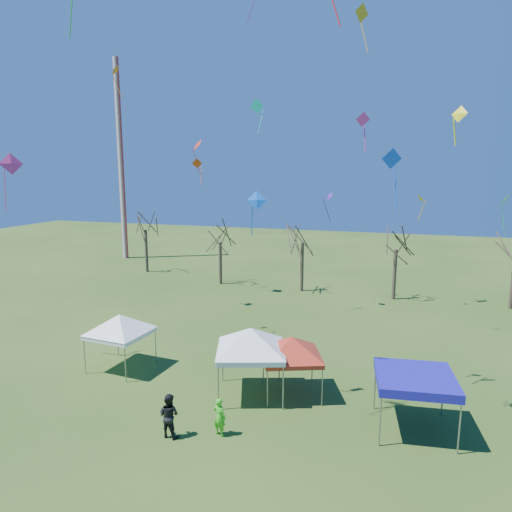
{
  "coord_description": "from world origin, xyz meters",
  "views": [
    {
      "loc": [
        6.24,
        -17.09,
        11.17
      ],
      "look_at": [
        -0.14,
        3.0,
        7.27
      ],
      "focal_mm": 32.0,
      "sensor_mm": 36.0,
      "label": 1
    }
  ],
  "objects": [
    {
      "name": "person_dark",
      "position": [
        -2.69,
        -1.22,
        0.96
      ],
      "size": [
        1.01,
        0.82,
        1.93
      ],
      "primitive_type": "imported",
      "rotation": [
        0.0,
        0.0,
        3.04
      ],
      "color": "black",
      "rests_on": "ground"
    },
    {
      "name": "kite_13",
      "position": [
        -11.76,
        21.81,
        11.9
      ],
      "size": [
        1.0,
        0.76,
        2.47
      ],
      "rotation": [
        0.0,
        0.0,
        3.49
      ],
      "color": "#E9480C",
      "rests_on": "ground"
    },
    {
      "name": "kite_7",
      "position": [
        -14.63,
        13.94,
        18.55
      ],
      "size": [
        0.83,
        0.99,
        2.51
      ],
      "rotation": [
        0.0,
        0.0,
        4.93
      ],
      "color": "orange",
      "rests_on": "ground"
    },
    {
      "name": "kite_14",
      "position": [
        -14.72,
        3.55,
        11.58
      ],
      "size": [
        1.15,
        1.24,
        3.34
      ],
      "rotation": [
        0.0,
        0.0,
        0.93
      ],
      "color": "#EF3582",
      "rests_on": "ground"
    },
    {
      "name": "kite_1",
      "position": [
        -0.12,
        3.04,
        9.85
      ],
      "size": [
        1.01,
        0.72,
        2.12
      ],
      "rotation": [
        0.0,
        0.0,
        0.39
      ],
      "color": "blue",
      "rests_on": "ground"
    },
    {
      "name": "tree_2",
      "position": [
        -2.37,
        24.38,
        6.29
      ],
      "size": [
        3.71,
        3.71,
        8.18
      ],
      "color": "#3D2D21",
      "rests_on": "ground"
    },
    {
      "name": "tent_white_mid",
      "position": [
        -0.54,
        3.39,
        3.3
      ],
      "size": [
        4.41,
        4.41,
        4.09
      ],
      "rotation": [
        0.0,
        0.0,
        0.32
      ],
      "color": "gray",
      "rests_on": "ground"
    },
    {
      "name": "kite_25",
      "position": [
        8.13,
        2.13,
        13.26
      ],
      "size": [
        0.65,
        0.55,
        1.48
      ],
      "rotation": [
        0.0,
        0.0,
        5.66
      ],
      "color": "#FFF61A",
      "rests_on": "ground"
    },
    {
      "name": "tree_1",
      "position": [
        -10.77,
        24.65,
        5.79
      ],
      "size": [
        3.42,
        3.42,
        7.54
      ],
      "color": "#3D2D21",
      "rests_on": "ground"
    },
    {
      "name": "tree_3",
      "position": [
        6.03,
        24.04,
        6.08
      ],
      "size": [
        3.59,
        3.59,
        7.91
      ],
      "color": "#3D2D21",
      "rests_on": "ground"
    },
    {
      "name": "kite_22",
      "position": [
        0.71,
        19.76,
        9.14
      ],
      "size": [
        0.94,
        0.97,
        2.51
      ],
      "rotation": [
        0.0,
        0.0,
        5.36
      ],
      "color": "#5619B5",
      "rests_on": "ground"
    },
    {
      "name": "radio_mast",
      "position": [
        -28.0,
        34.0,
        12.5
      ],
      "size": [
        0.7,
        0.7,
        25.0
      ],
      "primitive_type": "cylinder",
      "color": "silver",
      "rests_on": "ground"
    },
    {
      "name": "tent_red",
      "position": [
        1.4,
        4.08,
        2.85
      ],
      "size": [
        3.74,
        3.74,
        3.53
      ],
      "rotation": [
        0.0,
        0.0,
        0.37
      ],
      "color": "gray",
      "rests_on": "ground"
    },
    {
      "name": "kite_12",
      "position": [
        13.74,
        21.81,
        9.05
      ],
      "size": [
        1.04,
        1.26,
        3.34
      ],
      "rotation": [
        0.0,
        0.0,
        4.36
      ],
      "color": "#169439",
      "rests_on": "ground"
    },
    {
      "name": "tent_blue",
      "position": [
        7.24,
        2.47,
        2.37
      ],
      "size": [
        3.65,
        3.65,
        2.58
      ],
      "rotation": [
        0.0,
        0.0,
        0.12
      ],
      "color": "gray",
      "rests_on": "ground"
    },
    {
      "name": "kite_17",
      "position": [
        5.7,
        5.94,
        11.73
      ],
      "size": [
        1.04,
        0.76,
        3.13
      ],
      "rotation": [
        0.0,
        0.0,
        3.59
      ],
      "color": "blue",
      "rests_on": "ground"
    },
    {
      "name": "kite_18",
      "position": [
        4.28,
        5.92,
        13.58
      ],
      "size": [
        0.79,
        0.6,
        1.89
      ],
      "rotation": [
        0.0,
        0.0,
        3.6
      ],
      "color": "#E232A6",
      "rests_on": "ground"
    },
    {
      "name": "ground",
      "position": [
        0.0,
        0.0,
        0.0
      ],
      "size": [
        140.0,
        140.0,
        0.0
      ],
      "primitive_type": "plane",
      "color": "#274516",
      "rests_on": "ground"
    },
    {
      "name": "kite_11",
      "position": [
        -4.25,
        16.27,
        15.91
      ],
      "size": [
        1.2,
        0.78,
        2.53
      ],
      "rotation": [
        0.0,
        0.0,
        2.84
      ],
      "color": "#0CB7A3",
      "rests_on": "ground"
    },
    {
      "name": "kite_2",
      "position": [
        -11.0,
        20.24,
        13.48
      ],
      "size": [
        1.43,
        1.45,
        3.01
      ],
      "rotation": [
        0.0,
        0.0,
        5.46
      ],
      "color": "red",
      "rests_on": "ground"
    },
    {
      "name": "person_green",
      "position": [
        -0.66,
        -0.49,
        0.85
      ],
      "size": [
        0.72,
        0.59,
        1.7
      ],
      "primitive_type": "imported",
      "rotation": [
        0.0,
        0.0,
        2.8
      ],
      "color": "#39CF21",
      "rests_on": "ground"
    },
    {
      "name": "tent_white_west",
      "position": [
        -8.63,
        4.15,
        3.0
      ],
      "size": [
        4.2,
        4.2,
        3.72
      ],
      "rotation": [
        0.0,
        0.0,
        -0.09
      ],
      "color": "gray",
      "rests_on": "ground"
    },
    {
      "name": "tree_0",
      "position": [
        -20.85,
        27.38,
        6.49
      ],
      "size": [
        3.83,
        3.83,
        8.44
      ],
      "color": "#3D2D21",
      "rests_on": "ground"
    },
    {
      "name": "kite_19",
      "position": [
        7.76,
        22.15,
        9.0
      ],
      "size": [
        0.78,
        0.92,
        2.06
      ],
      "rotation": [
        0.0,
        0.0,
        1.96
      ],
      "color": "#EDA50C",
      "rests_on": "ground"
    },
    {
      "name": "kite_3",
      "position": [
        2.65,
        20.04,
        22.73
      ],
      "size": [
        1.2,
        1.35,
        3.5
      ],
      "rotation": [
        0.0,
        0.0,
        4.06
      ],
      "color": "#F8AC1A",
      "rests_on": "ground"
    }
  ]
}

